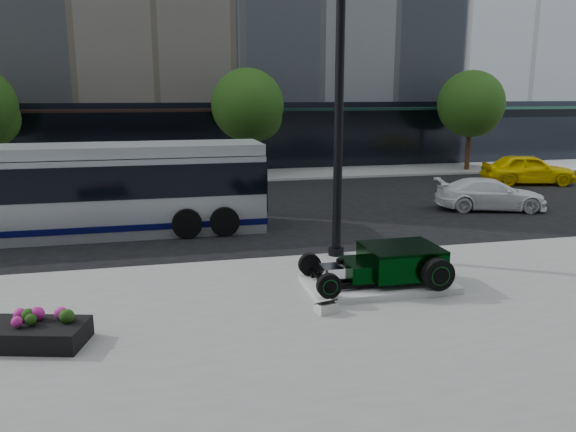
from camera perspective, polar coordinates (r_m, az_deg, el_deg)
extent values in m
plane|color=black|center=(17.62, -0.37, -2.58)|extent=(120.00, 120.00, 0.00)
cube|color=gray|center=(8.48, 16.77, -20.30)|extent=(70.00, 17.00, 0.12)
cube|color=gray|center=(31.15, -6.14, 4.07)|extent=(70.00, 4.00, 0.12)
cube|color=black|center=(33.47, -24.09, 6.99)|extent=(22.00, 0.50, 4.00)
cube|color=black|center=(36.93, 13.97, 8.11)|extent=(24.00, 0.50, 4.00)
cube|color=black|center=(32.80, -24.53, 9.67)|extent=(22.00, 1.60, 0.15)
cube|color=black|center=(36.32, 14.54, 10.55)|extent=(24.00, 1.60, 0.15)
cylinder|color=black|center=(30.14, -4.06, 6.43)|extent=(0.28, 0.28, 2.60)
sphere|color=#133B10|center=(29.98, -4.13, 11.19)|extent=(3.80, 3.80, 3.80)
sphere|color=#133B10|center=(30.40, -3.07, 10.09)|extent=(2.60, 2.60, 2.60)
cylinder|color=black|center=(34.67, 17.82, 6.66)|extent=(0.28, 0.28, 2.60)
sphere|color=#133B10|center=(34.53, 18.09, 10.79)|extent=(3.80, 3.80, 3.80)
sphere|color=#133B10|center=(35.12, 18.62, 9.79)|extent=(2.60, 2.60, 2.60)
cube|color=silver|center=(13.35, 9.15, -6.84)|extent=(3.40, 1.80, 0.15)
cube|color=black|center=(12.90, 9.94, -6.74)|extent=(3.00, 0.08, 0.10)
cube|color=black|center=(13.69, 8.46, -5.56)|extent=(3.00, 0.08, 0.10)
cube|color=black|center=(13.40, 11.41, -4.50)|extent=(1.70, 1.45, 0.62)
cube|color=black|center=(13.31, 11.47, -3.14)|extent=(1.70, 1.45, 0.06)
cube|color=black|center=(13.03, 6.96, -5.39)|extent=(0.55, 1.05, 0.38)
cube|color=silver|center=(12.87, 4.65, -5.79)|extent=(0.55, 0.55, 0.34)
cylinder|color=black|center=(12.84, 5.31, -4.59)|extent=(0.18, 0.18, 0.10)
cylinder|color=black|center=(12.81, 3.14, -6.42)|extent=(0.06, 1.55, 0.06)
cylinder|color=black|center=(12.92, 14.99, -5.74)|extent=(0.72, 0.24, 0.72)
cylinder|color=black|center=(12.82, 15.25, -5.91)|extent=(0.37, 0.02, 0.37)
torus|color=#0B3E18|center=(12.81, 15.28, -5.93)|extent=(0.44, 0.02, 0.44)
cylinder|color=black|center=(14.37, 11.81, -3.73)|extent=(0.72, 0.24, 0.72)
cylinder|color=black|center=(14.48, 11.60, -3.60)|extent=(0.37, 0.02, 0.37)
torus|color=#0B3E18|center=(14.49, 11.58, -3.59)|extent=(0.44, 0.02, 0.44)
cylinder|color=black|center=(12.07, 4.19, -7.09)|extent=(0.54, 0.16, 0.54)
cylinder|color=black|center=(12.00, 4.31, -7.22)|extent=(0.28, 0.02, 0.28)
torus|color=#0B3E18|center=(11.98, 4.33, -7.24)|extent=(0.34, 0.02, 0.34)
cylinder|color=black|center=(13.49, 2.21, -4.94)|extent=(0.54, 0.16, 0.54)
cylinder|color=black|center=(13.57, 2.11, -4.84)|extent=(0.28, 0.02, 0.28)
torus|color=#0B3E18|center=(13.58, 2.10, -4.82)|extent=(0.34, 0.02, 0.34)
cube|color=silver|center=(11.75, 3.86, -9.27)|extent=(0.46, 0.39, 0.22)
cube|color=black|center=(11.70, 3.87, -8.70)|extent=(0.46, 0.37, 0.15)
cylinder|color=black|center=(15.17, 5.19, 10.65)|extent=(0.24, 0.24, 7.97)
cylinder|color=black|center=(15.77, 4.92, -3.60)|extent=(0.44, 0.44, 0.20)
cube|color=black|center=(11.31, -24.66, -10.87)|extent=(2.12, 1.44, 0.39)
sphere|color=#133B10|center=(11.29, -26.84, -9.44)|extent=(0.25, 0.25, 0.25)
sphere|color=#CE2493|center=(11.22, -25.49, -9.42)|extent=(0.25, 0.25, 0.25)
sphere|color=#133B10|center=(11.17, -24.12, -9.40)|extent=(0.25, 0.25, 0.25)
sphere|color=#CE2493|center=(11.12, -22.73, -9.37)|extent=(0.25, 0.25, 0.25)
sphere|color=#133B10|center=(11.07, -21.33, -9.34)|extent=(0.25, 0.25, 0.25)
cube|color=#ADB3B7|center=(19.43, -20.60, 1.89)|extent=(12.00, 2.55, 2.55)
cube|color=#080B46|center=(19.59, -20.41, -0.57)|extent=(12.05, 2.60, 0.20)
cube|color=black|center=(19.34, -20.73, 3.56)|extent=(12.05, 2.60, 1.05)
cube|color=#ADB3B7|center=(19.23, -20.93, 6.21)|extent=(12.00, 2.40, 0.35)
cube|color=black|center=(19.53, -2.83, 3.55)|extent=(0.06, 2.30, 1.70)
cylinder|color=black|center=(18.16, -10.22, -0.76)|extent=(0.96, 0.28, 0.96)
cylinder|color=black|center=(20.70, -10.63, 0.85)|extent=(0.96, 0.28, 0.96)
cylinder|color=black|center=(18.26, -6.46, -0.57)|extent=(0.96, 0.28, 0.96)
cylinder|color=black|center=(20.79, -7.33, 1.01)|extent=(0.96, 0.28, 0.96)
imported|color=white|center=(23.65, 19.88, 2.09)|extent=(4.56, 2.85, 1.23)
imported|color=#FFDD00|center=(31.00, 23.20, 4.40)|extent=(4.78, 2.84, 1.52)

